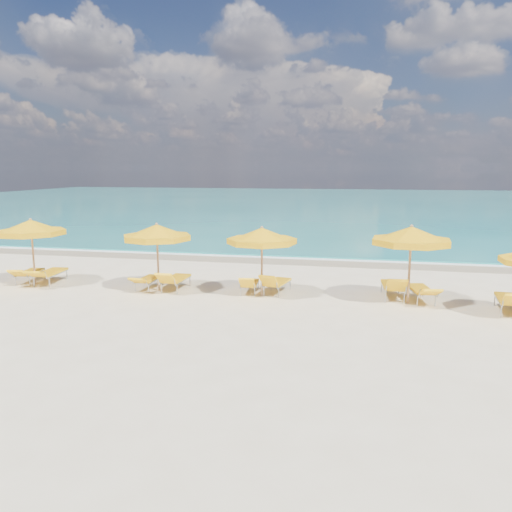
# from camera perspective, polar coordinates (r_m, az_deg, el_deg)

# --- Properties ---
(ground_plane) EXTENTS (120.00, 120.00, 0.00)m
(ground_plane) POSITION_cam_1_polar(r_m,az_deg,el_deg) (16.85, -1.07, -4.89)
(ground_plane) COLOR beige
(ocean) EXTENTS (120.00, 80.00, 0.30)m
(ocean) POSITION_cam_1_polar(r_m,az_deg,el_deg) (64.11, 8.75, 6.02)
(ocean) COLOR #157976
(ocean) RESTS_ON ground
(wet_sand_band) EXTENTS (120.00, 2.60, 0.01)m
(wet_sand_band) POSITION_cam_1_polar(r_m,az_deg,el_deg) (23.94, 2.94, -0.43)
(wet_sand_band) COLOR tan
(wet_sand_band) RESTS_ON ground
(foam_line) EXTENTS (120.00, 1.20, 0.03)m
(foam_line) POSITION_cam_1_polar(r_m,az_deg,el_deg) (24.72, 3.24, -0.10)
(foam_line) COLOR white
(foam_line) RESTS_ON ground
(whitecap_near) EXTENTS (14.00, 0.36, 0.05)m
(whitecap_near) POSITION_cam_1_polar(r_m,az_deg,el_deg) (34.53, -4.38, 2.77)
(whitecap_near) COLOR white
(whitecap_near) RESTS_ON ground
(whitecap_far) EXTENTS (18.00, 0.30, 0.05)m
(whitecap_far) POSITION_cam_1_polar(r_m,az_deg,el_deg) (40.32, 18.11, 3.34)
(whitecap_far) COLOR white
(whitecap_far) RESTS_ON ground
(umbrella_2) EXTENTS (3.23, 3.23, 2.51)m
(umbrella_2) POSITION_cam_1_polar(r_m,az_deg,el_deg) (20.34, -24.32, 2.93)
(umbrella_2) COLOR tan
(umbrella_2) RESTS_ON ground
(umbrella_3) EXTENTS (2.64, 2.64, 2.45)m
(umbrella_3) POSITION_cam_1_polar(r_m,az_deg,el_deg) (17.85, -11.26, 2.60)
(umbrella_3) COLOR tan
(umbrella_3) RESTS_ON ground
(umbrella_4) EXTENTS (2.84, 2.84, 2.41)m
(umbrella_4) POSITION_cam_1_polar(r_m,az_deg,el_deg) (16.85, 0.67, 2.25)
(umbrella_4) COLOR tan
(umbrella_4) RESTS_ON ground
(umbrella_5) EXTENTS (3.17, 3.17, 2.57)m
(umbrella_5) POSITION_cam_1_polar(r_m,az_deg,el_deg) (16.63, 17.31, 2.16)
(umbrella_5) COLOR tan
(umbrella_5) RESTS_ON ground
(lounger_2_left) EXTENTS (0.92, 1.91, 0.71)m
(lounger_2_left) POSITION_cam_1_polar(r_m,az_deg,el_deg) (21.13, -24.48, -2.14)
(lounger_2_left) COLOR #A5A8AD
(lounger_2_left) RESTS_ON ground
(lounger_2_right) EXTENTS (0.87, 2.15, 0.76)m
(lounger_2_right) POSITION_cam_1_polar(r_m,az_deg,el_deg) (20.54, -22.47, -2.24)
(lounger_2_right) COLOR #A5A8AD
(lounger_2_right) RESTS_ON ground
(lounger_3_left) EXTENTS (0.59, 1.76, 0.64)m
(lounger_3_left) POSITION_cam_1_polar(r_m,az_deg,el_deg) (18.59, -12.22, -3.05)
(lounger_3_left) COLOR #A5A8AD
(lounger_3_left) RESTS_ON ground
(lounger_3_right) EXTENTS (0.68, 1.93, 0.86)m
(lounger_3_right) POSITION_cam_1_polar(r_m,az_deg,el_deg) (18.23, -9.17, -3.11)
(lounger_3_right) COLOR #A5A8AD
(lounger_3_right) RESTS_ON ground
(lounger_4_left) EXTENTS (0.67, 1.62, 0.74)m
(lounger_4_left) POSITION_cam_1_polar(r_m,az_deg,el_deg) (17.58, -0.72, -3.59)
(lounger_4_left) COLOR #A5A8AD
(lounger_4_left) RESTS_ON ground
(lounger_4_right) EXTENTS (0.92, 1.84, 0.85)m
(lounger_4_right) POSITION_cam_1_polar(r_m,az_deg,el_deg) (17.55, 2.41, -3.54)
(lounger_4_right) COLOR #A5A8AD
(lounger_4_right) RESTS_ON ground
(lounger_5_left) EXTENTS (0.79, 2.02, 0.92)m
(lounger_5_left) POSITION_cam_1_polar(r_m,az_deg,el_deg) (17.52, 15.35, -3.84)
(lounger_5_left) COLOR #A5A8AD
(lounger_5_left) RESTS_ON ground
(lounger_5_right) EXTENTS (0.99, 2.04, 0.72)m
(lounger_5_right) POSITION_cam_1_polar(r_m,az_deg,el_deg) (17.33, 18.32, -4.20)
(lounger_5_right) COLOR #A5A8AD
(lounger_5_right) RESTS_ON ground
(lounger_6_left) EXTENTS (0.84, 2.02, 0.88)m
(lounger_6_left) POSITION_cam_1_polar(r_m,az_deg,el_deg) (17.01, 26.93, -5.01)
(lounger_6_left) COLOR #A5A8AD
(lounger_6_left) RESTS_ON ground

